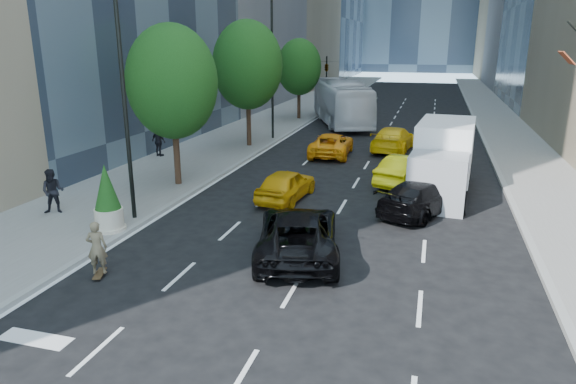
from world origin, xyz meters
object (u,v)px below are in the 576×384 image
(skateboarder, at_px, (97,251))
(black_sedan_lincoln, at_px, (298,233))
(black_sedan_mercedes, at_px, (420,197))
(city_bus, at_px, (341,102))
(box_truck, at_px, (443,159))
(planter_shrub, at_px, (107,199))

(skateboarder, xyz_separation_m, black_sedan_lincoln, (5.29, 3.19, -0.05))
(black_sedan_mercedes, xyz_separation_m, city_bus, (-7.40, 22.97, 1.13))
(black_sedan_mercedes, distance_m, city_bus, 24.16)
(black_sedan_lincoln, relative_size, box_truck, 0.79)
(box_truck, bearing_deg, city_bus, 117.48)
(black_sedan_mercedes, distance_m, planter_shrub, 12.12)
(skateboarder, height_order, city_bus, city_bus)
(skateboarder, relative_size, city_bus, 0.12)
(box_truck, height_order, planter_shrub, box_truck)
(skateboarder, distance_m, planter_shrub, 3.72)
(black_sedan_lincoln, xyz_separation_m, planter_shrub, (-7.10, 0.02, 0.56))
(skateboarder, xyz_separation_m, city_bus, (1.59, 31.64, 1.01))
(black_sedan_lincoln, bearing_deg, black_sedan_mercedes, -137.24)
(black_sedan_mercedes, bearing_deg, city_bus, -47.85)
(box_truck, bearing_deg, planter_shrub, -138.22)
(city_bus, xyz_separation_m, box_truck, (8.23, -19.67, -0.19))
(black_sedan_lincoln, bearing_deg, skateboarder, 17.93)
(skateboarder, height_order, black_sedan_mercedes, skateboarder)
(black_sedan_lincoln, bearing_deg, city_bus, -95.76)
(skateboarder, distance_m, black_sedan_lincoln, 6.18)
(black_sedan_mercedes, xyz_separation_m, planter_shrub, (-10.80, -5.46, 0.63))
(black_sedan_mercedes, relative_size, box_truck, 0.69)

